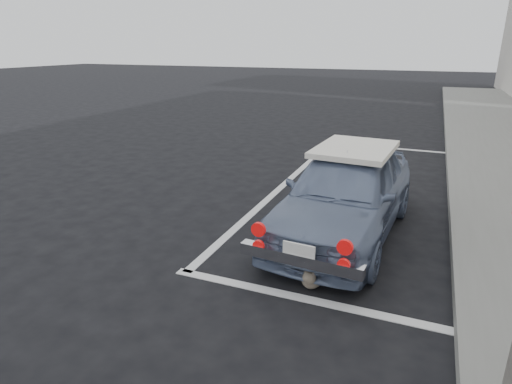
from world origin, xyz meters
TOP-DOWN VIEW (x-y plane):
  - ground at (0.00, 0.00)m, footprint 80.00×80.00m
  - pline_rear at (0.50, -0.50)m, footprint 3.00×0.12m
  - pline_front at (0.50, 6.50)m, footprint 3.00×0.12m
  - pline_side at (-0.90, 3.00)m, footprint 0.12×7.00m
  - retro_coupe at (0.48, 1.20)m, footprint 1.59×3.43m
  - cat at (0.45, -0.25)m, footprint 0.24×0.52m

SIDE VIEW (x-z plane):
  - ground at x=0.00m, z-range 0.00..0.00m
  - pline_rear at x=0.50m, z-range 0.00..0.01m
  - pline_front at x=0.50m, z-range 0.00..0.01m
  - pline_side at x=-0.90m, z-range 0.00..0.01m
  - cat at x=0.45m, z-range -0.01..0.26m
  - retro_coupe at x=0.48m, z-range 0.01..1.14m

